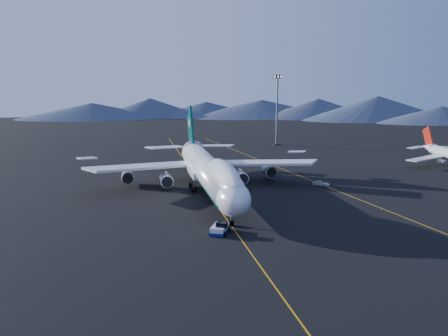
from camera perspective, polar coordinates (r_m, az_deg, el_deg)
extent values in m
plane|color=black|center=(120.18, -1.78, -2.98)|extent=(500.00, 500.00, 0.00)
cube|color=#C8830B|center=(120.18, -1.78, -2.98)|extent=(0.25, 220.00, 0.01)
cube|color=#C8830B|center=(137.43, 9.97, -1.42)|extent=(28.08, 198.09, 0.01)
cone|color=#3B455C|center=(348.16, -14.82, 6.50)|extent=(100.00, 100.00, 12.00)
cone|color=#3B455C|center=(352.58, -2.05, 6.88)|extent=(100.00, 100.00, 12.00)
cone|color=#3B455C|center=(348.45, 10.73, 6.67)|extent=(100.00, 100.00, 12.00)
cone|color=#3B455C|center=(335.93, 23.62, 5.84)|extent=(100.00, 100.00, 12.00)
cylinder|color=silver|center=(119.01, -1.79, -0.36)|extent=(6.50, 56.00, 6.50)
ellipsoid|color=silver|center=(92.12, 1.05, -3.57)|extent=(6.50, 10.40, 6.50)
ellipsoid|color=silver|center=(100.65, -0.09, -0.90)|extent=(5.13, 25.16, 5.85)
cube|color=black|center=(89.94, 1.32, -3.13)|extent=(3.60, 1.61, 1.29)
cone|color=silver|center=(151.09, -3.84, 2.24)|extent=(6.50, 12.00, 6.50)
cube|color=#043D36|center=(120.15, -1.87, -0.69)|extent=(6.24, 60.00, 1.10)
cube|color=silver|center=(124.55, -2.20, -0.39)|extent=(7.50, 13.00, 1.60)
cube|color=silver|center=(128.95, -9.00, 0.18)|extent=(30.62, 23.28, 2.83)
cube|color=silver|center=(133.14, 3.56, 0.61)|extent=(30.62, 23.28, 2.83)
cylinder|color=slate|center=(125.83, -6.62, -1.32)|extent=(2.90, 5.50, 2.90)
cylinder|color=slate|center=(131.84, -10.96, -0.90)|extent=(2.90, 5.50, 2.90)
cylinder|color=slate|center=(128.65, 1.85, -0.99)|extent=(2.90, 5.50, 2.90)
cylinder|color=slate|center=(137.19, 5.11, -0.31)|extent=(2.90, 5.50, 2.90)
cube|color=#043D36|center=(149.48, -3.81, 4.09)|extent=(0.55, 14.11, 15.94)
cube|color=silver|center=(151.76, -6.72, 2.38)|extent=(12.39, 9.47, 0.98)
cube|color=silver|center=(153.62, -1.13, 2.55)|extent=(12.39, 9.47, 0.98)
cylinder|color=black|center=(94.88, 0.85, -6.31)|extent=(0.90, 1.10, 1.10)
cube|color=silver|center=(90.57, -0.51, -6.94)|extent=(4.30, 5.50, 1.23)
cube|color=navy|center=(90.71, -0.51, -7.21)|extent=(4.50, 5.75, 0.56)
cube|color=black|center=(90.31, -0.51, -6.40)|extent=(2.38, 2.38, 1.01)
cone|color=silver|center=(184.16, 22.27, 2.15)|extent=(3.64, 6.70, 3.64)
cube|color=silver|center=(168.02, 22.01, 1.05)|extent=(16.08, 10.85, 0.34)
cylinder|color=slate|center=(168.64, 23.65, 0.57)|extent=(1.82, 3.35, 1.82)
cube|color=maroon|center=(184.11, 22.27, 3.30)|extent=(0.34, 6.53, 7.71)
imported|color=silver|center=(131.36, 11.05, -1.74)|extent=(4.50, 4.60, 1.23)
cylinder|color=black|center=(207.07, 6.00, 2.71)|extent=(2.63, 2.63, 0.44)
cylinder|color=slate|center=(205.70, 6.07, 6.43)|extent=(0.77, 0.77, 27.42)
cube|color=black|center=(205.21, 6.15, 10.35)|extent=(3.51, 0.88, 1.32)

